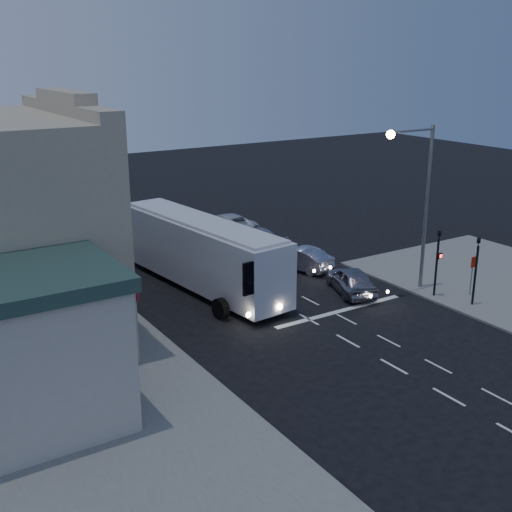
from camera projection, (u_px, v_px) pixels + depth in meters
ground at (334, 333)px, 30.42m from camera, size 120.00×120.00×0.00m
sidewalk_far at (11, 334)px, 30.20m from camera, size 12.00×50.00×0.12m
road_markings at (313, 306)px, 33.74m from camera, size 8.00×30.55×0.01m
tour_bus at (201, 251)px, 35.82m from camera, size 4.08×13.18×3.98m
car_suv at (351, 280)px, 35.43m from camera, size 3.09×4.68×1.48m
car_sedan_a at (299, 258)px, 39.33m from camera, size 2.74×4.55×1.42m
car_sedan_b at (255, 240)px, 42.88m from camera, size 2.65×5.68×1.61m
car_sedan_c at (226, 223)px, 47.37m from camera, size 3.25×5.52×1.44m
traffic_signal_main at (438, 255)px, 34.21m from camera, size 0.25×0.35×4.10m
traffic_signal_side at (477, 263)px, 32.97m from camera, size 0.18×0.15×4.10m
regulatory_sign at (473, 269)px, 34.51m from camera, size 0.45×0.12×2.20m
streetlight at (419, 190)px, 34.22m from camera, size 3.32×0.44×9.00m
low_building_south at (12, 353)px, 21.70m from camera, size 7.40×5.40×5.70m
street_tree at (61, 202)px, 36.97m from camera, size 4.00×4.00×6.20m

